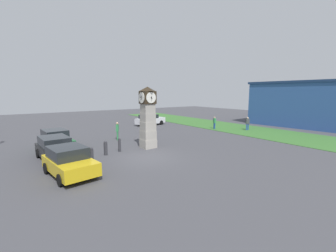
% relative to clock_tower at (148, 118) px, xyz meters
% --- Properties ---
extents(ground_plane, '(88.90, 88.90, 0.00)m').
position_rel_clock_tower_xyz_m(ground_plane, '(2.46, -1.66, -2.56)').
color(ground_plane, '#424247').
extents(clock_tower, '(1.44, 1.36, 5.10)m').
position_rel_clock_tower_xyz_m(clock_tower, '(0.00, 0.00, 0.00)').
color(clock_tower, '#A19C92').
rests_on(clock_tower, ground_plane).
extents(bollard_near_tower, '(0.23, 0.23, 0.97)m').
position_rel_clock_tower_xyz_m(bollard_near_tower, '(1.12, -5.05, -2.07)').
color(bollard_near_tower, '#333338').
rests_on(bollard_near_tower, ground_plane).
extents(bollard_mid_row, '(0.27, 0.27, 1.09)m').
position_rel_clock_tower_xyz_m(bollard_mid_row, '(0.14, -3.74, -2.01)').
color(bollard_mid_row, '#333338').
rests_on(bollard_mid_row, ground_plane).
extents(bollard_far_row, '(0.22, 0.22, 1.09)m').
position_rel_clock_tower_xyz_m(bollard_far_row, '(-0.22, -2.48, -2.01)').
color(bollard_far_row, '#333338').
rests_on(bollard_far_row, ground_plane).
extents(car_navy_sedan, '(4.24, 2.19, 1.64)m').
position_rel_clock_tower_xyz_m(car_navy_sedan, '(-3.62, -6.48, -1.73)').
color(car_navy_sedan, '#19602D').
rests_on(car_navy_sedan, ground_plane).
extents(car_near_tower, '(4.46, 2.22, 1.58)m').
position_rel_clock_tower_xyz_m(car_near_tower, '(-0.75, -6.96, -1.76)').
color(car_near_tower, black).
rests_on(car_near_tower, ground_plane).
extents(car_by_building, '(4.09, 2.41, 1.60)m').
position_rel_clock_tower_xyz_m(car_by_building, '(2.98, -6.85, -1.75)').
color(car_by_building, gold).
rests_on(car_by_building, ground_plane).
extents(car_silver_hatch, '(2.58, 4.62, 1.54)m').
position_rel_clock_tower_xyz_m(car_silver_hatch, '(-11.31, 6.92, -1.77)').
color(car_silver_hatch, silver).
rests_on(car_silver_hatch, ground_plane).
extents(pedestrian_near_bench, '(0.47, 0.40, 1.77)m').
position_rel_clock_tower_xyz_m(pedestrian_near_bench, '(-4.40, -0.89, -1.54)').
color(pedestrian_near_bench, '#338C4C').
rests_on(pedestrian_near_bench, ground_plane).
extents(pedestrian_crossing_lot, '(0.46, 0.36, 1.59)m').
position_rel_clock_tower_xyz_m(pedestrian_crossing_lot, '(-3.60, 11.87, -1.66)').
color(pedestrian_crossing_lot, '#264CA5').
rests_on(pedestrian_crossing_lot, ground_plane).
extents(pedestrian_by_cars, '(0.41, 0.47, 1.65)m').
position_rel_clock_tower_xyz_m(pedestrian_by_cars, '(-0.57, 14.48, -1.62)').
color(pedestrian_by_cars, '#264CA5').
rests_on(pedestrian_by_cars, ground_plane).
extents(warehouse_blue_far, '(15.02, 9.81, 6.15)m').
position_rel_clock_tower_xyz_m(warehouse_blue_far, '(2.11, 24.87, 0.52)').
color(warehouse_blue_far, '#2D5193').
rests_on(warehouse_blue_far, ground_plane).
extents(grass_verge_far, '(53.34, 7.22, 0.04)m').
position_rel_clock_tower_xyz_m(grass_verge_far, '(-0.68, 14.64, -2.54)').
color(grass_verge_far, '#386B2D').
rests_on(grass_verge_far, ground_plane).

